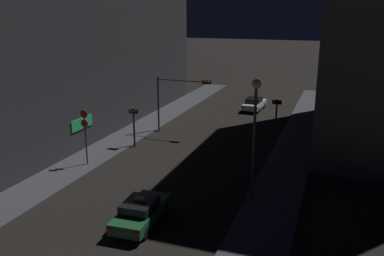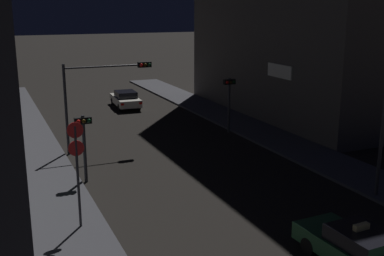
{
  "view_description": "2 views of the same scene",
  "coord_description": "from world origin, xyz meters",
  "px_view_note": "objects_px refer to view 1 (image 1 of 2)",
  "views": [
    {
      "loc": [
        10.41,
        -10.66,
        11.13
      ],
      "look_at": [
        0.13,
        17.78,
        2.48
      ],
      "focal_mm": 38.98,
      "sensor_mm": 36.0,
      "label": 1
    },
    {
      "loc": [
        -9.5,
        -3.39,
        8.27
      ],
      "look_at": [
        -0.02,
        18.37,
        2.29
      ],
      "focal_mm": 45.07,
      "sensor_mm": 36.0,
      "label": 2
    }
  ],
  "objects_px": {
    "traffic_light_overhead": "(178,93)",
    "sign_pole_left": "(85,131)",
    "traffic_light_right_kerb": "(276,111)",
    "street_lamp_near_block": "(255,119)",
    "traffic_light_left_kerb": "(134,119)",
    "taxi": "(141,211)",
    "far_car": "(254,104)"
  },
  "relations": [
    {
      "from": "traffic_light_overhead",
      "to": "sign_pole_left",
      "type": "height_order",
      "value": "traffic_light_overhead"
    },
    {
      "from": "traffic_light_right_kerb",
      "to": "street_lamp_near_block",
      "type": "distance_m",
      "value": 13.1
    },
    {
      "from": "sign_pole_left",
      "to": "traffic_light_overhead",
      "type": "bearing_deg",
      "value": 71.93
    },
    {
      "from": "traffic_light_overhead",
      "to": "street_lamp_near_block",
      "type": "xyz_separation_m",
      "value": [
        9.43,
        -12.07,
        1.37
      ]
    },
    {
      "from": "traffic_light_right_kerb",
      "to": "sign_pole_left",
      "type": "xyz_separation_m",
      "value": [
        -12.04,
        -10.78,
        -0.03
      ]
    },
    {
      "from": "sign_pole_left",
      "to": "street_lamp_near_block",
      "type": "xyz_separation_m",
      "value": [
        12.7,
        -2.05,
        2.56
      ]
    },
    {
      "from": "traffic_light_left_kerb",
      "to": "traffic_light_right_kerb",
      "type": "height_order",
      "value": "traffic_light_right_kerb"
    },
    {
      "from": "traffic_light_overhead",
      "to": "traffic_light_right_kerb",
      "type": "xyz_separation_m",
      "value": [
        8.77,
        0.76,
        -1.17
      ]
    },
    {
      "from": "taxi",
      "to": "far_car",
      "type": "bearing_deg",
      "value": 89.38
    },
    {
      "from": "far_car",
      "to": "street_lamp_near_block",
      "type": "height_order",
      "value": "street_lamp_near_block"
    },
    {
      "from": "far_car",
      "to": "street_lamp_near_block",
      "type": "bearing_deg",
      "value": -78.66
    },
    {
      "from": "taxi",
      "to": "sign_pole_left",
      "type": "bearing_deg",
      "value": 139.78
    },
    {
      "from": "taxi",
      "to": "traffic_light_left_kerb",
      "type": "height_order",
      "value": "traffic_light_left_kerb"
    },
    {
      "from": "far_car",
      "to": "traffic_light_right_kerb",
      "type": "relative_size",
      "value": 1.22
    },
    {
      "from": "far_car",
      "to": "sign_pole_left",
      "type": "xyz_separation_m",
      "value": [
        -7.94,
        -21.66,
        1.9
      ]
    },
    {
      "from": "traffic_light_right_kerb",
      "to": "traffic_light_left_kerb",
      "type": "bearing_deg",
      "value": -152.18
    },
    {
      "from": "far_car",
      "to": "traffic_light_left_kerb",
      "type": "relative_size",
      "value": 1.37
    },
    {
      "from": "taxi",
      "to": "traffic_light_overhead",
      "type": "bearing_deg",
      "value": 104.85
    },
    {
      "from": "far_car",
      "to": "street_lamp_near_block",
      "type": "relative_size",
      "value": 0.62
    },
    {
      "from": "traffic_light_overhead",
      "to": "traffic_light_right_kerb",
      "type": "distance_m",
      "value": 8.88
    },
    {
      "from": "far_car",
      "to": "sign_pole_left",
      "type": "bearing_deg",
      "value": -110.14
    },
    {
      "from": "traffic_light_right_kerb",
      "to": "sign_pole_left",
      "type": "bearing_deg",
      "value": -138.16
    },
    {
      "from": "traffic_light_right_kerb",
      "to": "far_car",
      "type": "bearing_deg",
      "value": 110.62
    },
    {
      "from": "traffic_light_overhead",
      "to": "traffic_light_left_kerb",
      "type": "bearing_deg",
      "value": -112.32
    },
    {
      "from": "far_car",
      "to": "traffic_light_right_kerb",
      "type": "height_order",
      "value": "traffic_light_right_kerb"
    },
    {
      "from": "taxi",
      "to": "far_car",
      "type": "distance_m",
      "value": 28.12
    },
    {
      "from": "far_car",
      "to": "traffic_light_right_kerb",
      "type": "distance_m",
      "value": 11.78
    },
    {
      "from": "sign_pole_left",
      "to": "traffic_light_left_kerb",
      "type": "bearing_deg",
      "value": 76.26
    },
    {
      "from": "taxi",
      "to": "traffic_light_overhead",
      "type": "relative_size",
      "value": 0.87
    },
    {
      "from": "traffic_light_right_kerb",
      "to": "street_lamp_near_block",
      "type": "relative_size",
      "value": 0.51
    },
    {
      "from": "sign_pole_left",
      "to": "far_car",
      "type": "bearing_deg",
      "value": 69.86
    },
    {
      "from": "street_lamp_near_block",
      "to": "sign_pole_left",
      "type": "bearing_deg",
      "value": 170.81
    }
  ]
}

